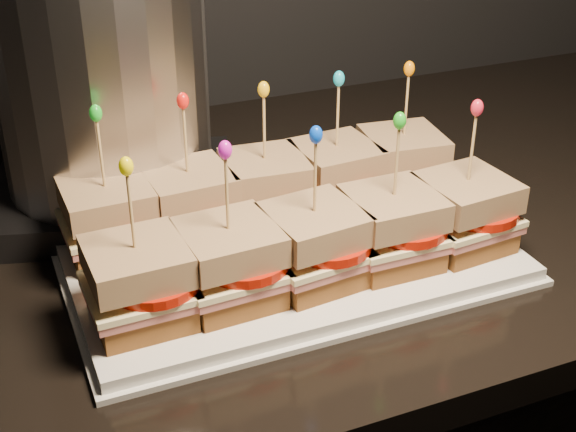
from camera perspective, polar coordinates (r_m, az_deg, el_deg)
name	(u,v)px	position (r m, az deg, el deg)	size (l,w,h in m)	color
granite_slab	(346,207)	(0.97, 4.13, 0.61)	(2.56, 0.71, 0.03)	black
platter	(288,255)	(0.82, 0.00, -2.82)	(0.44, 0.27, 0.02)	white
platter_rim	(288,260)	(0.82, 0.00, -3.17)	(0.45, 0.28, 0.01)	white
sandwich_0_bread_bot	(112,242)	(0.82, -12.44, -1.80)	(0.08, 0.08, 0.02)	#5A2F13
sandwich_0_ham	(110,229)	(0.82, -12.55, -0.88)	(0.09, 0.09, 0.01)	#B44F4D
sandwich_0_cheese	(109,222)	(0.81, -12.60, -0.45)	(0.09, 0.09, 0.01)	#FFF1AE
sandwich_0_tomato	(122,216)	(0.81, -11.74, -0.01)	(0.08, 0.08, 0.01)	#BA1807
sandwich_0_bread_top	(106,199)	(0.80, -12.80, 1.19)	(0.08, 0.08, 0.03)	#582A13
sandwich_0_pick	(101,158)	(0.78, -13.14, 4.06)	(0.00, 0.00, 0.09)	tan
sandwich_0_frill	(96,113)	(0.76, -13.51, 7.12)	(0.01, 0.01, 0.02)	green
sandwich_1_bread_bot	(191,226)	(0.84, -6.90, -0.71)	(0.08, 0.08, 0.02)	#5A2F13
sandwich_1_ham	(190,213)	(0.83, -6.96, 0.21)	(0.09, 0.09, 0.01)	#B44F4D
sandwich_1_cheese	(190,207)	(0.83, -6.99, 0.63)	(0.09, 0.09, 0.01)	#FFF1AE
sandwich_1_tomato	(202,201)	(0.82, -6.10, 1.07)	(0.08, 0.08, 0.01)	#BA1807
sandwich_1_bread_top	(188,184)	(0.82, -7.10, 2.25)	(0.08, 0.08, 0.03)	#582A13
sandwich_1_pick	(186,144)	(0.80, -7.29, 5.09)	(0.00, 0.00, 0.09)	tan
sandwich_1_frill	(183,101)	(0.78, -7.49, 8.12)	(0.01, 0.01, 0.02)	red
sandwich_2_bread_bot	(265,211)	(0.86, -1.61, 0.34)	(0.08, 0.08, 0.02)	#5A2F13
sandwich_2_ham	(265,199)	(0.85, -1.63, 1.24)	(0.09, 0.09, 0.01)	#B44F4D
sandwich_2_cheese	(265,193)	(0.85, -1.63, 1.66)	(0.09, 0.09, 0.01)	#FFF1AE
sandwich_2_tomato	(278,187)	(0.85, -0.73, 2.09)	(0.08, 0.08, 0.01)	#BA1807
sandwich_2_bread_top	(265,171)	(0.84, -1.66, 3.25)	(0.08, 0.08, 0.03)	#582A13
sandwich_2_pick	(264,131)	(0.82, -1.70, 6.03)	(0.00, 0.00, 0.09)	tan
sandwich_2_frill	(264,89)	(0.80, -1.75, 8.99)	(0.01, 0.01, 0.02)	yellow
sandwich_3_bread_bot	(335,197)	(0.89, 3.37, 1.32)	(0.08, 0.08, 0.02)	#5A2F13
sandwich_3_ham	(336,185)	(0.88, 3.40, 2.21)	(0.09, 0.09, 0.01)	#B44F4D
sandwich_3_cheese	(336,179)	(0.88, 3.41, 2.61)	(0.09, 0.09, 0.01)	#FFF1AE
sandwich_3_tomato	(348,174)	(0.88, 4.30, 3.03)	(0.08, 0.08, 0.01)	#BA1807
sandwich_3_bread_top	(336,158)	(0.87, 3.46, 4.16)	(0.08, 0.08, 0.03)	#582A13
sandwich_3_pick	(338,120)	(0.85, 3.55, 6.86)	(0.00, 0.00, 0.09)	tan
sandwich_3_frill	(339,79)	(0.84, 3.64, 9.73)	(0.01, 0.01, 0.02)	#16A4C2
sandwich_4_bread_bot	(400,185)	(0.93, 8.00, 2.23)	(0.08, 0.08, 0.02)	#5A2F13
sandwich_4_ham	(401,172)	(0.92, 8.07, 3.08)	(0.09, 0.09, 0.01)	#B44F4D
sandwich_4_cheese	(402,167)	(0.92, 8.09, 3.48)	(0.09, 0.09, 0.01)	#FFF1AE
sandwich_4_tomato	(414,161)	(0.91, 8.97, 3.87)	(0.08, 0.08, 0.01)	#BA1807
sandwich_4_bread_top	(403,146)	(0.91, 8.21, 4.97)	(0.08, 0.08, 0.03)	#582A13
sandwich_4_pick	(406,108)	(0.89, 8.40, 7.57)	(0.00, 0.00, 0.09)	tan
sandwich_4_frill	(409,69)	(0.87, 8.61, 10.32)	(0.01, 0.01, 0.02)	orange
sandwich_5_bread_bot	(141,308)	(0.72, -10.39, -6.48)	(0.08, 0.08, 0.02)	#5A2F13
sandwich_5_ham	(140,294)	(0.71, -10.50, -5.47)	(0.09, 0.09, 0.01)	#B44F4D
sandwich_5_cheese	(139,287)	(0.71, -10.55, -5.00)	(0.09, 0.09, 0.01)	#FFF1AE
sandwich_5_tomato	(154,280)	(0.70, -9.53, -4.54)	(0.08, 0.08, 0.01)	#BA1807
sandwich_5_bread_top	(136,262)	(0.69, -10.74, -3.20)	(0.08, 0.08, 0.03)	#582A13
sandwich_5_pick	(131,216)	(0.67, -11.07, 0.00)	(0.00, 0.00, 0.09)	tan
sandwich_5_frill	(126,166)	(0.65, -11.44, 3.48)	(0.01, 0.01, 0.02)	#F0DB03
sandwich_6_bread_bot	(231,288)	(0.74, -4.09, -5.12)	(0.08, 0.08, 0.02)	#5A2F13
sandwich_6_ham	(230,274)	(0.73, -4.14, -4.12)	(0.09, 0.09, 0.01)	#B44F4D
sandwich_6_cheese	(230,267)	(0.72, -4.15, -3.65)	(0.09, 0.09, 0.01)	#FFF1AE
sandwich_6_tomato	(244,261)	(0.72, -3.11, -3.19)	(0.08, 0.08, 0.01)	#BA1807
sandwich_6_bread_top	(229,242)	(0.71, -4.23, -1.87)	(0.08, 0.08, 0.03)	#582A13
sandwich_6_pick	(227,198)	(0.69, -4.36, 1.29)	(0.00, 0.00, 0.09)	tan
sandwich_6_frill	(225,150)	(0.67, -4.50, 4.71)	(0.01, 0.01, 0.02)	#CC17B8
sandwich_7_bread_bot	(313,269)	(0.76, 1.82, -3.78)	(0.08, 0.08, 0.02)	#5A2F13
sandwich_7_ham	(314,255)	(0.75, 1.84, -2.80)	(0.09, 0.09, 0.01)	#B44F4D
sandwich_7_cheese	(314,249)	(0.75, 1.85, -2.34)	(0.09, 0.09, 0.01)	#FFF1AE
sandwich_7_tomato	(328,242)	(0.75, 2.89, -1.88)	(0.08, 0.08, 0.01)	#BA1807
sandwich_7_bread_top	(314,224)	(0.74, 1.88, -0.60)	(0.08, 0.08, 0.03)	#582A13
sandwich_7_pick	(315,181)	(0.72, 1.94, 2.48)	(0.00, 0.00, 0.09)	tan
sandwich_7_frill	(316,135)	(0.70, 2.00, 5.80)	(0.01, 0.01, 0.02)	blue
sandwich_8_bread_bot	(390,251)	(0.79, 7.29, -2.50)	(0.08, 0.08, 0.02)	#5A2F13
sandwich_8_ham	(391,238)	(0.79, 7.35, -1.55)	(0.09, 0.09, 0.01)	#B44F4D
sandwich_8_cheese	(392,232)	(0.78, 7.39, -1.11)	(0.09, 0.09, 0.01)	#FFF1AE
sandwich_8_tomato	(406,225)	(0.78, 8.40, -0.66)	(0.08, 0.08, 0.01)	#BA1807
sandwich_8_bread_top	(393,208)	(0.77, 7.51, 0.58)	(0.08, 0.08, 0.03)	#582A13
sandwich_8_pick	(396,166)	(0.75, 7.72, 3.55)	(0.00, 0.00, 0.09)	tan
sandwich_8_frill	(400,121)	(0.73, 7.95, 6.73)	(0.01, 0.01, 0.02)	green
sandwich_9_bread_bot	(462,235)	(0.83, 12.26, -1.32)	(0.08, 0.08, 0.02)	#5A2F13
sandwich_9_ham	(463,222)	(0.83, 12.36, -0.40)	(0.09, 0.09, 0.01)	#B44F4D
sandwich_9_cheese	(464,216)	(0.82, 12.41, 0.03)	(0.09, 0.09, 0.01)	#FFF1AE
sandwich_9_tomato	(478,209)	(0.82, 13.39, 0.45)	(0.08, 0.08, 0.01)	#BA1807
sandwich_9_bread_top	(467,192)	(0.81, 12.60, 1.64)	(0.08, 0.08, 0.03)	#582A13
sandwich_9_pick	(472,152)	(0.79, 12.94, 4.48)	(0.00, 0.00, 0.09)	tan
sandwich_9_frill	(477,108)	(0.78, 13.30, 7.50)	(0.01, 0.01, 0.02)	red
appliance_base	(115,194)	(0.95, -12.21, 1.57)	(0.27, 0.23, 0.03)	#262628
appliance_body	(99,55)	(0.88, -13.31, 11.08)	(0.23, 0.23, 0.29)	silver
appliance	(99,60)	(0.89, -13.27, 10.73)	(0.27, 0.23, 0.35)	silver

